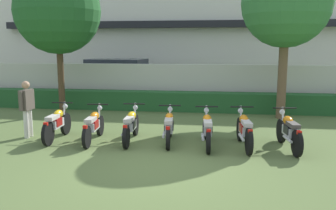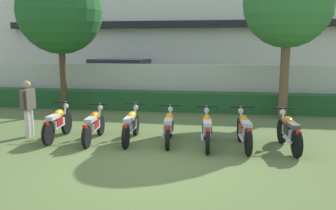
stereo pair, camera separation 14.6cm
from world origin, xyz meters
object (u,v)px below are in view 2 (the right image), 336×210
at_px(tree_far_side, 288,4).
at_px(inspector_person, 28,104).
at_px(motorcycle_in_row_4, 207,129).
at_px(parked_car, 123,79).
at_px(tree_near_inspector, 60,12).
at_px(motorcycle_in_row_0, 58,123).
at_px(motorcycle_in_row_2, 131,125).
at_px(motorcycle_in_row_1, 94,125).
at_px(motorcycle_in_row_6, 289,132).
at_px(motorcycle_in_row_3, 169,127).
at_px(motorcycle_in_row_5, 244,130).

bearing_deg(tree_far_side, inspector_person, -153.25).
relative_size(tree_far_side, motorcycle_in_row_4, 2.86).
bearing_deg(parked_car, tree_near_inspector, -97.28).
relative_size(motorcycle_in_row_0, inspector_person, 1.16).
distance_m(motorcycle_in_row_2, inspector_person, 2.98).
bearing_deg(motorcycle_in_row_1, tree_near_inspector, 30.45).
bearing_deg(tree_near_inspector, motorcycle_in_row_6, -26.08).
height_order(motorcycle_in_row_6, inspector_person, inspector_person).
distance_m(parked_car, tree_far_side, 8.60).
relative_size(motorcycle_in_row_2, motorcycle_in_row_3, 1.08).
xyz_separation_m(parked_car, tree_far_side, (6.95, -4.10, 2.98)).
bearing_deg(motorcycle_in_row_6, motorcycle_in_row_1, 82.75).
height_order(motorcycle_in_row_2, motorcycle_in_row_5, motorcycle_in_row_5).
distance_m(motorcycle_in_row_0, motorcycle_in_row_4, 4.04).
bearing_deg(motorcycle_in_row_2, motorcycle_in_row_5, -96.35).
bearing_deg(inspector_person, parked_car, 86.71).
bearing_deg(motorcycle_in_row_3, tree_near_inspector, 46.63).
xyz_separation_m(motorcycle_in_row_0, motorcycle_in_row_4, (4.04, -0.05, -0.01)).
distance_m(motorcycle_in_row_1, motorcycle_in_row_5, 3.93).
xyz_separation_m(motorcycle_in_row_3, inspector_person, (-3.96, 0.03, 0.49)).
distance_m(motorcycle_in_row_4, motorcycle_in_row_6, 2.00).
relative_size(motorcycle_in_row_3, inspector_person, 1.14).
bearing_deg(motorcycle_in_row_1, motorcycle_in_row_6, -94.51).
xyz_separation_m(motorcycle_in_row_0, motorcycle_in_row_1, (1.04, -0.03, -0.01)).
bearing_deg(tree_far_side, tree_near_inspector, -178.43).
xyz_separation_m(parked_car, motorcycle_in_row_5, (5.43, -8.02, -0.48)).
distance_m(motorcycle_in_row_6, inspector_person, 6.98).
distance_m(motorcycle_in_row_1, motorcycle_in_row_2, 1.00).
height_order(tree_far_side, motorcycle_in_row_2, tree_far_side).
bearing_deg(motorcycle_in_row_5, motorcycle_in_row_3, 79.15).
bearing_deg(motorcycle_in_row_0, inspector_person, 78.61).
relative_size(motorcycle_in_row_1, motorcycle_in_row_2, 0.97).
xyz_separation_m(tree_far_side, motorcycle_in_row_6, (-0.45, -3.92, -3.46)).
height_order(motorcycle_in_row_0, motorcycle_in_row_4, motorcycle_in_row_0).
bearing_deg(tree_near_inspector, parked_car, 76.38).
bearing_deg(motorcycle_in_row_4, motorcycle_in_row_0, 85.03).
distance_m(parked_car, inspector_person, 7.84).
xyz_separation_m(tree_near_inspector, motorcycle_in_row_4, (5.56, -3.70, -3.30)).
xyz_separation_m(motorcycle_in_row_4, motorcycle_in_row_5, (0.93, 0.00, 0.01)).
bearing_deg(motorcycle_in_row_3, tree_far_side, -47.97).
height_order(motorcycle_in_row_0, motorcycle_in_row_1, motorcycle_in_row_0).
height_order(motorcycle_in_row_3, motorcycle_in_row_6, motorcycle_in_row_6).
relative_size(parked_car, motorcycle_in_row_5, 2.47).
height_order(tree_near_inspector, motorcycle_in_row_2, tree_near_inspector).
distance_m(parked_car, motorcycle_in_row_0, 8.00).
bearing_deg(motorcycle_in_row_3, motorcycle_in_row_6, -98.50).
bearing_deg(motorcycle_in_row_6, motorcycle_in_row_0, 82.55).
bearing_deg(parked_car, motorcycle_in_row_3, -59.59).
relative_size(parked_car, motorcycle_in_row_6, 2.52).
height_order(motorcycle_in_row_0, motorcycle_in_row_2, motorcycle_in_row_0).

